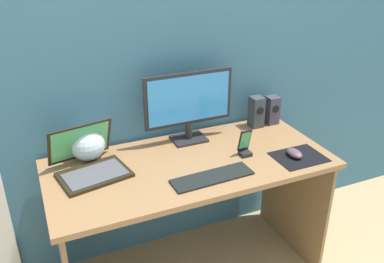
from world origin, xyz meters
name	(u,v)px	position (x,y,z in m)	size (l,w,h in m)	color
wall_back	(162,39)	(0.00, 0.36, 1.25)	(6.00, 0.04, 2.50)	#37657D
desk	(191,187)	(0.00, 0.00, 0.57)	(1.39, 0.64, 0.73)	olive
monitor	(189,104)	(0.09, 0.22, 0.94)	(0.48, 0.14, 0.38)	black
speaker_right	(272,110)	(0.62, 0.23, 0.81)	(0.07, 0.07, 0.17)	#373343
speaker_near_monitor	(256,112)	(0.51, 0.23, 0.81)	(0.07, 0.08, 0.18)	#2D373C
laptop	(89,163)	(-0.47, 0.10, 0.77)	(0.36, 0.35, 0.22)	black
fishbowl	(87,143)	(-0.45, 0.23, 0.81)	(0.18, 0.18, 0.18)	silver
keyboard_external	(212,177)	(0.03, -0.18, 0.73)	(0.39, 0.12, 0.01)	black
mousepad	(299,157)	(0.52, -0.18, 0.73)	(0.25, 0.20, 0.00)	black
mouse	(295,153)	(0.50, -0.16, 0.75)	(0.06, 0.10, 0.04)	#564149
phone_in_dock	(245,146)	(0.28, -0.04, 0.77)	(0.06, 0.06, 0.14)	black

